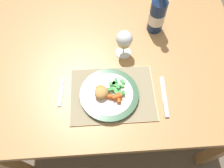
{
  "coord_description": "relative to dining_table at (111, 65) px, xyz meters",
  "views": [
    {
      "loc": [
        -0.04,
        -0.62,
        1.6
      ],
      "look_at": [
        -0.01,
        -0.18,
        0.78
      ],
      "focal_mm": 35.0,
      "sensor_mm": 36.0,
      "label": 1
    }
  ],
  "objects": [
    {
      "name": "ground_plane",
      "position": [
        0.0,
        0.0,
        -0.65
      ],
      "size": [
        6.0,
        6.0,
        0.0
      ],
      "primitive_type": "plane",
      "color": "brown"
    },
    {
      "name": "glazed_carrots",
      "position": [
        -0.0,
        -0.24,
        0.13
      ],
      "size": [
        0.08,
        0.05,
        0.02
      ],
      "color": "#CC5119",
      "rests_on": "dinner_plate"
    },
    {
      "name": "placemat",
      "position": [
        -0.01,
        -0.21,
        0.09
      ],
      "size": [
        0.37,
        0.27,
        0.01
      ],
      "color": "#CCB789",
      "rests_on": "dining_table"
    },
    {
      "name": "table_knife",
      "position": [
        0.21,
        -0.25,
        0.09
      ],
      "size": [
        0.03,
        0.2,
        0.01
      ],
      "color": "silver",
      "rests_on": "dining_table"
    },
    {
      "name": "breaded_croquettes",
      "position": [
        -0.06,
        -0.22,
        0.13
      ],
      "size": [
        0.08,
        0.09,
        0.04
      ],
      "color": "tan",
      "rests_on": "dinner_plate"
    },
    {
      "name": "dining_table",
      "position": [
        0.0,
        0.0,
        0.0
      ],
      "size": [
        1.29,
        0.91,
        0.74
      ],
      "color": "#AD7F4C",
      "rests_on": "ground"
    },
    {
      "name": "wine_glass",
      "position": [
        0.06,
        0.01,
        0.18
      ],
      "size": [
        0.08,
        0.08,
        0.14
      ],
      "color": "silver",
      "rests_on": "dining_table"
    },
    {
      "name": "dinner_plate",
      "position": [
        -0.02,
        -0.22,
        0.11
      ],
      "size": [
        0.25,
        0.25,
        0.02
      ],
      "color": "white",
      "rests_on": "placemat"
    },
    {
      "name": "green_beans_pile",
      "position": [
        0.01,
        -0.2,
        0.12
      ],
      "size": [
        0.08,
        0.09,
        0.02
      ],
      "color": "green",
      "rests_on": "dinner_plate"
    },
    {
      "name": "fork",
      "position": [
        -0.23,
        -0.19,
        0.09
      ],
      "size": [
        0.03,
        0.14,
        0.01
      ],
      "color": "silver",
      "rests_on": "dining_table"
    },
    {
      "name": "bottle",
      "position": [
        0.23,
        0.16,
        0.19
      ],
      "size": [
        0.08,
        0.08,
        0.29
      ],
      "color": "navy",
      "rests_on": "dining_table"
    }
  ]
}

